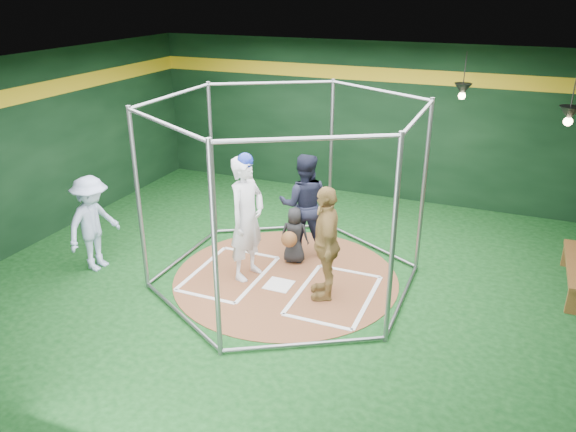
% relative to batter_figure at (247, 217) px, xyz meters
% --- Properties ---
extents(room_shell, '(10.10, 9.10, 3.53)m').
position_rel_batter_figure_xyz_m(room_shell, '(0.62, 0.19, 0.67)').
color(room_shell, '#0C3510').
rests_on(room_shell, ground).
extents(clay_disc, '(3.80, 3.80, 0.01)m').
position_rel_batter_figure_xyz_m(clay_disc, '(0.62, 0.18, -1.08)').
color(clay_disc, brown).
rests_on(clay_disc, ground).
extents(home_plate, '(0.43, 0.43, 0.01)m').
position_rel_batter_figure_xyz_m(home_plate, '(0.62, -0.12, -1.07)').
color(home_plate, white).
rests_on(home_plate, clay_disc).
extents(batter_box_left, '(1.17, 1.77, 0.01)m').
position_rel_batter_figure_xyz_m(batter_box_left, '(-0.33, -0.07, -1.07)').
color(batter_box_left, white).
rests_on(batter_box_left, clay_disc).
extents(batter_box_right, '(1.17, 1.77, 0.01)m').
position_rel_batter_figure_xyz_m(batter_box_right, '(1.57, -0.07, -1.07)').
color(batter_box_right, white).
rests_on(batter_box_right, clay_disc).
extents(batting_cage, '(4.05, 4.67, 3.00)m').
position_rel_batter_figure_xyz_m(batting_cage, '(0.62, 0.18, 0.42)').
color(batting_cage, gray).
rests_on(batting_cage, ground).
extents(pendant_lamp_near, '(0.34, 0.34, 0.90)m').
position_rel_batter_figure_xyz_m(pendant_lamp_near, '(2.82, 3.78, 1.66)').
color(pendant_lamp_near, black).
rests_on(pendant_lamp_near, room_shell).
extents(pendant_lamp_far, '(0.34, 0.34, 0.90)m').
position_rel_batter_figure_xyz_m(pendant_lamp_far, '(4.62, 2.18, 1.66)').
color(pendant_lamp_far, black).
rests_on(pendant_lamp_far, room_shell).
extents(batter_figure, '(0.64, 0.85, 2.17)m').
position_rel_batter_figure_xyz_m(batter_figure, '(0.00, 0.00, 0.00)').
color(batter_figure, silver).
rests_on(batter_figure, clay_disc).
extents(visitor_leopard, '(0.81, 1.17, 1.85)m').
position_rel_batter_figure_xyz_m(visitor_leopard, '(1.42, -0.13, -0.15)').
color(visitor_leopard, tan).
rests_on(visitor_leopard, clay_disc).
extents(catcher_figure, '(0.56, 0.60, 1.03)m').
position_rel_batter_figure_xyz_m(catcher_figure, '(0.53, 0.76, -0.56)').
color(catcher_figure, black).
rests_on(catcher_figure, clay_disc).
extents(umpire, '(1.09, 0.97, 1.88)m').
position_rel_batter_figure_xyz_m(umpire, '(0.54, 1.22, -0.13)').
color(umpire, black).
rests_on(umpire, clay_disc).
extents(bystander_blue, '(0.72, 1.14, 1.69)m').
position_rel_batter_figure_xyz_m(bystander_blue, '(-2.58, -0.73, -0.24)').
color(bystander_blue, '#B0C2E9').
rests_on(bystander_blue, ground).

